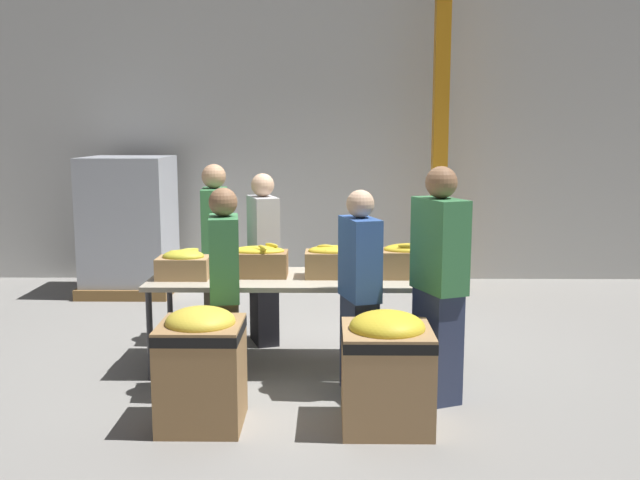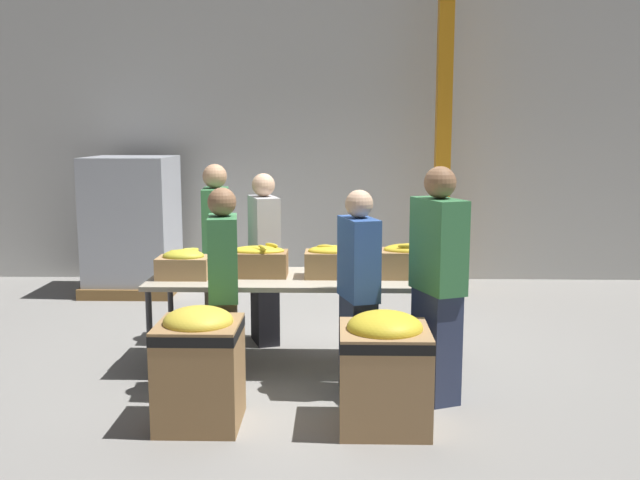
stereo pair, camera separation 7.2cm
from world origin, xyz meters
TOP-DOWN VIEW (x-y plane):
  - ground_plane at (0.00, 0.00)m, footprint 30.00×30.00m
  - wall_back at (0.00, 3.64)m, footprint 16.00×0.08m
  - sorting_table at (0.00, 0.00)m, footprint 2.46×0.86m
  - banana_box_0 at (-0.94, -0.07)m, footprint 0.43×0.31m
  - banana_box_1 at (-0.33, 0.02)m, footprint 0.50×0.32m
  - banana_box_2 at (0.30, -0.00)m, footprint 0.45×0.29m
  - banana_box_3 at (0.94, 0.02)m, footprint 0.47×0.33m
  - volunteer_0 at (0.50, -0.63)m, footprint 0.32×0.46m
  - volunteer_1 at (1.08, -0.74)m, footprint 0.39×0.52m
  - volunteer_2 at (-0.80, 0.71)m, footprint 0.27×0.47m
  - volunteer_3 at (-0.51, -0.69)m, footprint 0.27×0.45m
  - volunteer_4 at (-0.34, 0.66)m, footprint 0.34×0.48m
  - donation_bin_0 at (-0.59, -1.25)m, footprint 0.56×0.56m
  - donation_bin_1 at (0.66, -1.25)m, footprint 0.61×0.61m
  - support_pillar at (1.66, 3.09)m, footprint 0.18×0.18m
  - pallet_stack_0 at (-2.20, 2.80)m, footprint 1.10×1.10m

SIDE VIEW (x-z plane):
  - ground_plane at x=0.00m, z-range 0.00..0.00m
  - donation_bin_1 at x=0.66m, z-range 0.02..0.83m
  - donation_bin_0 at x=-0.59m, z-range 0.03..0.85m
  - sorting_table at x=0.00m, z-range 0.34..1.12m
  - volunteer_0 at x=0.50m, z-range 0.00..1.56m
  - volunteer_3 at x=-0.51m, z-range 0.00..1.58m
  - volunteer_4 at x=-0.34m, z-range 0.00..1.60m
  - pallet_stack_0 at x=-2.20m, z-range -0.01..1.67m
  - volunteer_2 at x=-0.80m, z-range -0.01..1.69m
  - volunteer_1 at x=1.08m, z-range -0.01..1.74m
  - banana_box_0 at x=-0.94m, z-range 0.78..1.02m
  - banana_box_1 at x=-0.33m, z-range 0.77..1.05m
  - banana_box_2 at x=0.30m, z-range 0.77..1.06m
  - banana_box_3 at x=0.94m, z-range 0.77..1.07m
  - wall_back at x=0.00m, z-range 0.00..4.00m
  - support_pillar at x=1.66m, z-range 0.00..4.00m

